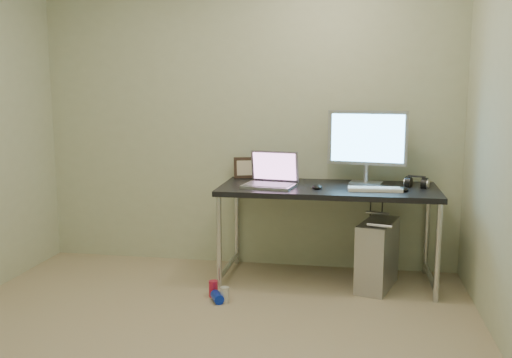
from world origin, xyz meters
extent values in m
plane|color=tan|center=(0.00, 0.00, 0.00)|extent=(3.50, 3.50, 0.00)
cube|color=beige|center=(0.00, 1.75, 1.25)|extent=(3.50, 0.02, 2.50)
cube|color=black|center=(0.70, 1.39, 0.73)|extent=(1.65, 0.72, 0.04)
cylinder|color=silver|center=(-0.08, 1.07, 0.35)|extent=(0.04, 0.04, 0.71)
cylinder|color=silver|center=(-0.08, 1.71, 0.35)|extent=(0.04, 0.04, 0.71)
cylinder|color=silver|center=(1.49, 1.07, 0.35)|extent=(0.04, 0.04, 0.71)
cylinder|color=silver|center=(1.49, 1.71, 0.35)|extent=(0.04, 0.04, 0.71)
cylinder|color=silver|center=(-0.08, 1.39, 0.08)|extent=(0.04, 0.64, 0.04)
cylinder|color=silver|center=(1.49, 1.39, 0.08)|extent=(0.04, 0.64, 0.04)
cube|color=silver|center=(1.09, 1.30, 0.26)|extent=(0.35, 0.53, 0.51)
cylinder|color=#B9BAC1|center=(1.09, 1.10, 0.53)|extent=(0.18, 0.08, 0.02)
cylinder|color=#B9BAC1|center=(1.09, 1.50, 0.53)|extent=(0.18, 0.08, 0.02)
cylinder|color=black|center=(1.04, 1.70, 0.40)|extent=(0.01, 0.16, 0.69)
cylinder|color=black|center=(1.13, 1.68, 0.38)|extent=(0.02, 0.11, 0.71)
cylinder|color=#C51B3F|center=(-0.09, 0.90, 0.06)|extent=(0.08, 0.08, 0.12)
cylinder|color=silver|center=(0.02, 0.80, 0.06)|extent=(0.08, 0.08, 0.11)
cylinder|color=#0B27C2|center=(-0.03, 0.80, 0.04)|extent=(0.12, 0.15, 0.07)
cube|color=#B9BAC1|center=(0.26, 1.29, 0.76)|extent=(0.42, 0.32, 0.02)
cube|color=gray|center=(0.26, 1.29, 0.77)|extent=(0.37, 0.27, 0.00)
cube|color=#919099|center=(0.28, 1.43, 0.89)|extent=(0.38, 0.11, 0.24)
cube|color=#82527E|center=(0.28, 1.43, 0.89)|extent=(0.34, 0.09, 0.21)
cube|color=#B9BAC1|center=(0.99, 1.55, 0.76)|extent=(0.27, 0.22, 0.02)
cylinder|color=#B9BAC1|center=(0.99, 1.57, 0.83)|extent=(0.04, 0.04, 0.13)
cube|color=#B9BAC1|center=(0.99, 1.56, 1.11)|extent=(0.61, 0.14, 0.42)
cube|color=#5FBAFC|center=(0.99, 1.54, 1.11)|extent=(0.55, 0.10, 0.37)
cube|color=white|center=(1.05, 1.27, 0.76)|extent=(0.40, 0.15, 0.02)
ellipsoid|color=black|center=(1.25, 1.29, 0.77)|extent=(0.08, 0.12, 0.04)
ellipsoid|color=black|center=(0.63, 1.29, 0.77)|extent=(0.10, 0.13, 0.04)
cylinder|color=black|center=(1.30, 1.47, 0.78)|extent=(0.07, 0.11, 0.10)
cylinder|color=black|center=(1.43, 1.47, 0.78)|extent=(0.07, 0.11, 0.10)
cube|color=black|center=(1.37, 1.47, 0.83)|extent=(0.13, 0.06, 0.01)
cube|color=black|center=(0.02, 1.69, 0.84)|extent=(0.23, 0.12, 0.18)
cylinder|color=silver|center=(0.28, 1.68, 0.80)|extent=(0.01, 0.01, 0.09)
cylinder|color=white|center=(0.28, 1.68, 0.85)|extent=(0.05, 0.04, 0.04)
camera|label=1|loc=(0.89, -2.94, 1.49)|focal=40.00mm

